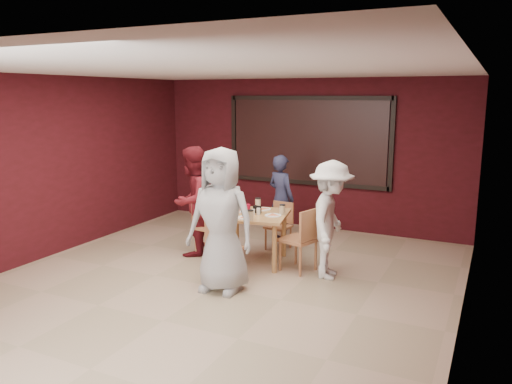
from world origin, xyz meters
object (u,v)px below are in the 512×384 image
at_px(diner_back, 281,198).
at_px(diner_right, 331,220).
at_px(chair_front, 222,245).
at_px(chair_right, 303,236).
at_px(diner_left, 193,201).
at_px(dining_table, 254,220).
at_px(chair_back, 280,223).
at_px(chair_left, 208,222).
at_px(diner_front, 221,220).

relative_size(diner_back, diner_right, 0.92).
distance_m(chair_front, chair_right, 1.16).
bearing_deg(diner_back, diner_left, 75.33).
bearing_deg(diner_right, chair_right, 77.19).
relative_size(dining_table, chair_front, 1.38).
distance_m(chair_back, diner_left, 1.49).
xyz_separation_m(chair_right, diner_left, (-1.85, 0.02, 0.33)).
height_order(chair_back, chair_right, chair_right).
bearing_deg(dining_table, chair_front, -97.64).
bearing_deg(diner_back, chair_left, 81.38).
relative_size(chair_back, chair_right, 0.82).
height_order(dining_table, chair_back, dining_table).
height_order(dining_table, diner_right, diner_right).
height_order(chair_back, diner_left, diner_left).
height_order(chair_back, diner_right, diner_right).
relative_size(chair_left, diner_front, 0.50).
height_order(dining_table, diner_front, diner_front).
relative_size(chair_back, diner_back, 0.51).
bearing_deg(diner_left, diner_front, 46.52).
relative_size(diner_front, diner_back, 1.24).
height_order(diner_back, diner_right, diner_right).
height_order(chair_right, diner_front, diner_front).
xyz_separation_m(chair_back, diner_front, (0.03, -1.98, 0.50)).
xyz_separation_m(chair_left, diner_back, (0.72, 1.22, 0.22)).
bearing_deg(chair_right, chair_front, -141.09).
xyz_separation_m(chair_left, diner_left, (-0.24, -0.07, 0.33)).
height_order(chair_right, diner_back, diner_back).
relative_size(chair_left, diner_back, 0.62).
relative_size(dining_table, diner_right, 0.70).
height_order(dining_table, diner_left, diner_left).
relative_size(chair_right, diner_left, 0.54).
height_order(diner_front, diner_left, diner_front).
relative_size(dining_table, diner_back, 0.76).
bearing_deg(chair_right, chair_left, 176.95).
xyz_separation_m(diner_left, diner_right, (2.27, -0.05, -0.04)).
height_order(chair_left, chair_right, same).
xyz_separation_m(chair_back, chair_left, (-0.89, -0.80, 0.09)).
xyz_separation_m(chair_back, chair_right, (0.73, -0.89, 0.09)).
xyz_separation_m(chair_front, diner_right, (1.32, 0.70, 0.35)).
relative_size(dining_table, chair_back, 1.50).
xyz_separation_m(diner_back, diner_right, (1.31, -1.34, 0.07)).
distance_m(chair_back, diner_front, 2.04).
xyz_separation_m(dining_table, chair_back, (0.07, 0.82, -0.23)).
height_order(chair_back, diner_back, diner_back).
distance_m(chair_front, chair_left, 1.09).
relative_size(chair_left, diner_left, 0.54).
relative_size(diner_front, diner_right, 1.14).
bearing_deg(diner_left, chair_right, 89.74).
distance_m(chair_back, chair_right, 1.15).
bearing_deg(chair_left, diner_left, -164.04).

